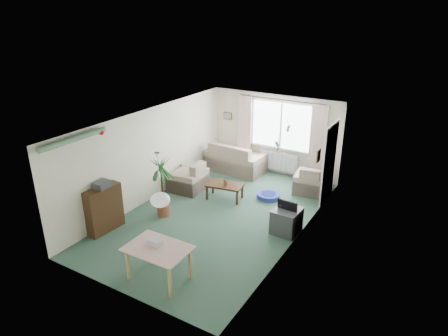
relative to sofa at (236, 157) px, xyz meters
The scene contains 25 objects.
ground 2.97m from the sofa, 69.35° to the right, with size 6.50×6.50×0.00m, color #2F4E3E.
window 1.69m from the sofa, 21.22° to the left, with size 1.80×0.03×1.30m, color white.
curtain_rod 2.24m from the sofa, 17.93° to the left, with size 2.60×0.03×0.03m, color black.
curtain_left 0.91m from the sofa, 77.19° to the left, with size 0.45×0.08×2.00m, color beige.
curtain_right 2.55m from the sofa, ahead, with size 0.45×0.08×2.00m, color beige.
radiator 1.31m from the sofa, 19.59° to the left, with size 1.20×0.10×0.55m, color white.
doorway 3.12m from the sofa, 10.32° to the right, with size 0.03×0.95×2.00m, color black.
pendant_lamp 5.30m from the sofa, 76.24° to the right, with size 0.36×0.36×0.36m, color white.
tinsel_garland 5.44m from the sofa, 99.92° to the right, with size 1.60×1.60×0.12m, color #196626.
bauble_cluster_a 3.47m from the sofa, 38.37° to the right, with size 0.20×0.20×0.20m, color silver.
bauble_cluster_b 4.40m from the sofa, 49.16° to the right, with size 0.20×0.20×0.20m, color silver.
wall_picture_back 1.33m from the sofa, 139.58° to the left, with size 0.28×0.03×0.22m, color brown.
wall_picture_right 3.57m from the sofa, 27.20° to the right, with size 0.03×0.24×0.30m, color brown.
sofa is the anchor object (origin of this frame).
armchair_corner 2.53m from the sofa, ahead, with size 0.86×0.81×0.77m, color beige.
armchair_left 1.92m from the sofa, 103.97° to the right, with size 0.91×0.86×0.81m, color #B9A68C.
coffee_table 2.00m from the sofa, 69.11° to the right, with size 0.93×0.52×0.42m, color black.
photo_frame 2.07m from the sofa, 68.25° to the right, with size 0.12×0.02×0.16m, color brown.
bookshelf 4.66m from the sofa, 99.93° to the right, with size 0.29×0.87×1.06m, color black.
hifi_box 4.69m from the sofa, 99.87° to the right, with size 0.28×0.35×0.14m, color #37373C.
houseplant 3.40m from the sofa, 91.96° to the right, with size 0.67×0.67×1.56m, color #205E2C.
dining_table 5.52m from the sofa, 75.65° to the right, with size 1.06×0.71×0.66m, color #A37D58.
gift_box 5.43m from the sofa, 76.69° to the right, with size 0.25×0.18×0.12m, color silver.
tv_cube 3.76m from the sofa, 43.30° to the right, with size 0.56×0.61×0.56m, color #35353A.
pet_bed 2.11m from the sofa, 36.04° to the right, with size 0.60×0.60×0.12m, color navy.
Camera 1 is at (4.48, -7.25, 4.73)m, focal length 32.00 mm.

